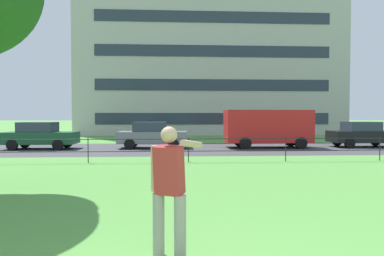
# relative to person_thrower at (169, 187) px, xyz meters

# --- Properties ---
(street_strip) EXTENTS (80.00, 7.85, 0.01)m
(street_strip) POSITION_rel_person_thrower_xyz_m (0.71, 15.57, -0.94)
(street_strip) COLOR #424247
(street_strip) RESTS_ON ground
(park_fence) EXTENTS (32.45, 0.04, 1.00)m
(park_fence) POSITION_rel_person_thrower_xyz_m (0.71, 9.61, -0.28)
(park_fence) COLOR black
(park_fence) RESTS_ON ground
(person_thrower) EXTENTS (0.74, 0.69, 1.75)m
(person_thrower) POSITION_rel_person_thrower_xyz_m (0.00, 0.00, 0.00)
(person_thrower) COLOR gray
(person_thrower) RESTS_ON ground
(car_dark_green_left) EXTENTS (4.03, 1.87, 1.54)m
(car_dark_green_left) POSITION_rel_person_thrower_xyz_m (-7.50, 15.78, -0.17)
(car_dark_green_left) COLOR #194C2D
(car_dark_green_left) RESTS_ON ground
(car_grey_center) EXTENTS (4.05, 1.91, 1.54)m
(car_grey_center) POSITION_rel_person_thrower_xyz_m (-1.13, 15.98, -0.17)
(car_grey_center) COLOR slate
(car_grey_center) RESTS_ON ground
(panel_van_right) EXTENTS (5.03, 2.16, 2.24)m
(panel_van_right) POSITION_rel_person_thrower_xyz_m (5.72, 15.83, 0.32)
(panel_van_right) COLOR red
(panel_van_right) RESTS_ON ground
(car_black_far_left) EXTENTS (4.02, 1.85, 1.54)m
(car_black_far_left) POSITION_rel_person_thrower_xyz_m (11.66, 16.03, -0.17)
(car_black_far_left) COLOR black
(car_black_far_left) RESTS_ON ground
(apartment_building_background) EXTENTS (27.31, 13.35, 19.94)m
(apartment_building_background) POSITION_rel_person_thrower_xyz_m (4.10, 35.63, 9.03)
(apartment_building_background) COLOR #B7B2AD
(apartment_building_background) RESTS_ON ground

